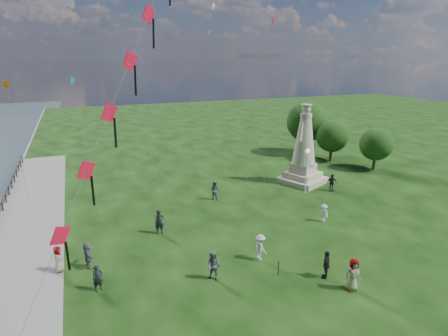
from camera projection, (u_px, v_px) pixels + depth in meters
name	position (u px, v px, depth m)	size (l,w,h in m)	color
statue	(304.00, 154.00, 38.10)	(5.27, 5.27, 8.11)	beige
lamppost	(307.00, 162.00, 34.53)	(0.42, 0.42, 4.49)	silver
tree_row	(325.00, 129.00, 47.20)	(7.66, 13.81, 6.99)	#382314
person_0	(98.00, 278.00, 20.82)	(0.57, 0.37, 1.56)	black
person_1	(214.00, 266.00, 21.74)	(0.89, 0.55, 1.84)	#595960
person_2	(260.00, 247.00, 24.02)	(1.12, 0.58, 1.73)	silver
person_3	(326.00, 264.00, 22.00)	(1.02, 0.52, 1.74)	black
person_4	(353.00, 275.00, 20.82)	(0.94, 0.58, 1.92)	#595960
person_5	(88.00, 255.00, 23.13)	(1.59, 0.68, 1.71)	#595960
person_6	(159.00, 222.00, 27.51)	(0.68, 0.45, 1.87)	black
person_7	(214.00, 190.00, 34.15)	(0.87, 0.54, 1.80)	#595960
person_8	(324.00, 213.00, 29.60)	(0.95, 0.49, 1.47)	silver
person_9	(332.00, 182.00, 36.36)	(0.99, 0.51, 1.69)	black
person_10	(58.00, 261.00, 22.49)	(0.81, 0.50, 1.67)	#595960
red_kite_train	(119.00, 95.00, 17.86)	(9.53, 9.35, 17.54)	black
small_kites	(192.00, 39.00, 36.60)	(32.20, 18.00, 27.61)	teal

